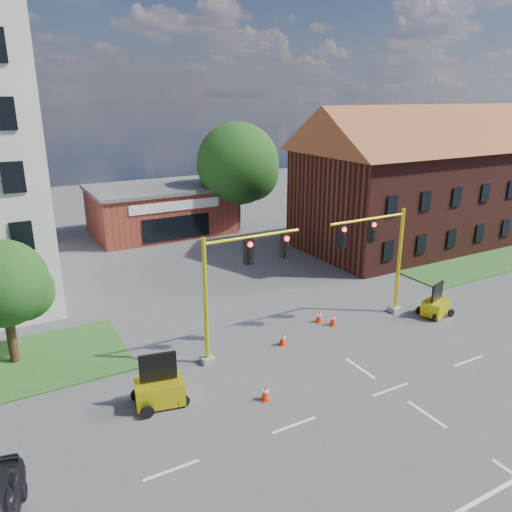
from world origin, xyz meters
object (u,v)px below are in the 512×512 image
signal_mast_west (237,280)px  signal_mast_east (378,252)px  trailer_west (159,389)px  trailer_east (436,306)px  pickup_white (394,250)px

signal_mast_west → signal_mast_east: same height
trailer_west → trailer_east: bearing=13.4°
pickup_white → signal_mast_west: bearing=132.9°
signal_mast_east → pickup_white: (8.85, 7.55, -3.22)m
signal_mast_east → trailer_west: signal_mast_east is taller
signal_mast_east → signal_mast_west: bearing=180.0°
trailer_west → pickup_white: trailer_west is taller
pickup_white → signal_mast_east: bearing=150.1°
signal_mast_east → trailer_west: size_ratio=2.80×
signal_mast_west → trailer_east: 12.58m
signal_mast_west → signal_mast_east: (8.71, 0.00, 0.00)m
trailer_west → pickup_white: size_ratio=0.44×
signal_mast_west → trailer_west: (-4.71, -2.10, -3.23)m
trailer_east → pickup_white: trailer_east is taller
signal_mast_east → trailer_east: size_ratio=3.23×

